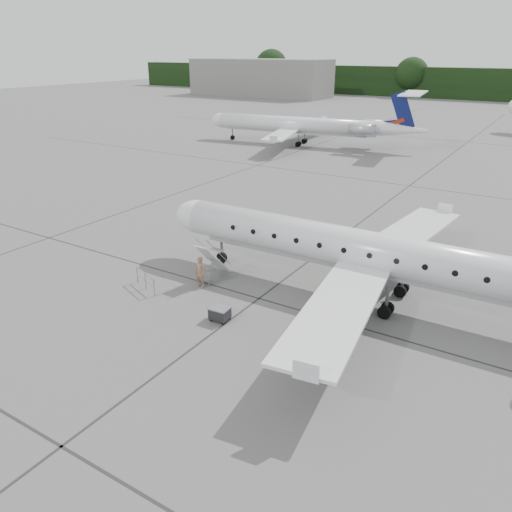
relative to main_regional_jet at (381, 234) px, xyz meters
The scene contains 8 objects.
ground 6.74m from the main_regional_jet, 106.63° to the right, with size 320.00×320.00×0.00m, color slate.
terminal_building 126.84m from the main_regional_jet, 124.36° to the left, with size 40.00×14.00×10.00m, color slate.
main_regional_jet is the anchor object (origin of this frame).
airstair 9.74m from the main_regional_jet, 165.27° to the right, with size 0.85×2.29×2.41m, color silver, non-canonical shape.
passenger 10.20m from the main_regional_jet, 157.88° to the right, with size 0.67×0.44×1.84m, color #8D624D.
safety_railing 13.23m from the main_regional_jet, 154.25° to the right, with size 2.20×0.08×1.00m, color gray, non-canonical shape.
baggage_cart 9.22m from the main_regional_jet, 133.25° to the right, with size 0.93×0.75×0.81m, color black, non-canonical shape.
bg_regional_left 47.88m from the main_regional_jet, 123.13° to the left, with size 29.37×21.15×7.71m, color silver, non-canonical shape.
Camera 1 is at (8.92, -18.62, 12.70)m, focal length 35.00 mm.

